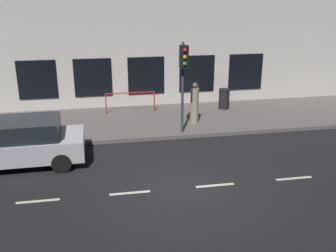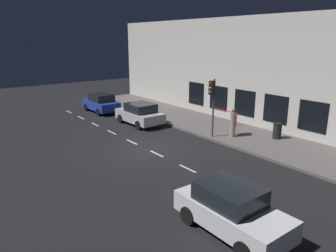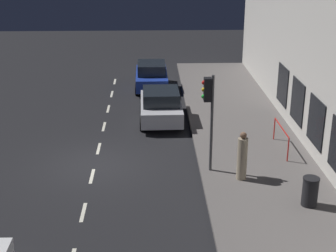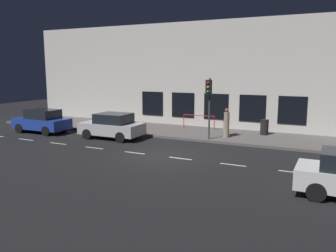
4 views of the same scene
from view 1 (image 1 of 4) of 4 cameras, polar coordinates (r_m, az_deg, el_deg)
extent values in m
plane|color=black|center=(11.85, 2.21, -9.11)|extent=(60.00, 60.00, 0.00)
cube|color=#5B5654|center=(17.47, -2.21, 0.80)|extent=(4.50, 32.00, 0.15)
cube|color=beige|center=(19.17, -3.49, 13.90)|extent=(0.60, 32.00, 7.63)
cube|color=black|center=(20.44, 11.29, 7.80)|extent=(0.04, 1.78, 1.82)
cube|color=black|center=(19.65, 4.26, 7.66)|extent=(0.04, 1.78, 1.82)
cube|color=black|center=(19.18, -3.23, 7.39)|extent=(0.04, 1.78, 1.82)
cube|color=black|center=(19.04, -10.95, 6.98)|extent=(0.04, 1.78, 1.82)
cube|color=black|center=(19.24, -18.63, 6.44)|extent=(0.04, 1.78, 1.82)
cube|color=beige|center=(13.03, 17.99, -7.30)|extent=(0.12, 1.20, 0.01)
cube|color=beige|center=(12.08, 6.90, -8.63)|extent=(0.12, 1.20, 0.01)
cube|color=beige|center=(11.64, -5.62, -9.73)|extent=(0.12, 1.20, 0.01)
cube|color=beige|center=(11.77, -18.54, -10.40)|extent=(0.12, 1.20, 0.01)
cylinder|color=#424244|center=(15.33, 2.14, 5.48)|extent=(0.11, 0.11, 3.63)
cube|color=black|center=(14.89, 2.36, 10.14)|extent=(0.26, 0.32, 0.84)
sphere|color=red|center=(14.72, 2.49, 11.02)|extent=(0.15, 0.15, 0.15)
sphere|color=gold|center=(14.75, 2.48, 10.06)|extent=(0.15, 0.15, 0.15)
sphere|color=green|center=(14.80, 2.46, 9.09)|extent=(0.15, 0.15, 0.15)
cube|color=#B7B7BC|center=(14.00, -20.18, -2.87)|extent=(1.95, 3.93, 0.70)
cube|color=black|center=(13.75, -19.85, -0.32)|extent=(1.70, 2.05, 0.60)
cylinder|color=black|center=(13.15, -15.34, -5.26)|extent=(0.23, 0.64, 0.64)
cylinder|color=black|center=(14.78, -14.95, -2.42)|extent=(0.23, 0.64, 0.64)
cylinder|color=gray|center=(16.73, 3.89, 2.97)|extent=(0.50, 0.50, 1.55)
sphere|color=brown|center=(16.50, 3.97, 5.95)|extent=(0.24, 0.24, 0.24)
cube|color=brown|center=(16.44, 4.29, 5.89)|extent=(0.08, 0.08, 0.07)
cylinder|color=black|center=(19.07, 8.22, 3.88)|extent=(0.51, 0.51, 0.91)
cylinder|color=black|center=(18.95, 8.29, 5.29)|extent=(0.53, 0.53, 0.06)
cylinder|color=red|center=(18.46, -2.02, 3.61)|extent=(0.05, 0.05, 0.95)
cylinder|color=red|center=(18.28, -9.07, 3.22)|extent=(0.05, 0.05, 0.95)
cylinder|color=red|center=(18.21, -5.58, 4.86)|extent=(0.05, 2.27, 0.05)
camera|label=2|loc=(16.80, 78.88, 5.66)|focal=34.12mm
camera|label=3|loc=(23.75, 51.38, 18.89)|focal=53.90mm
camera|label=4|loc=(11.08, 102.37, -11.82)|focal=37.01mm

